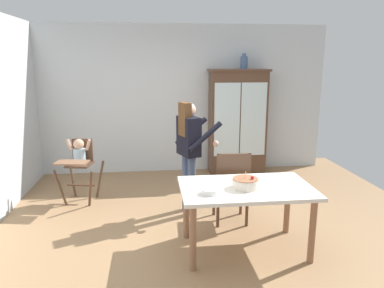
{
  "coord_description": "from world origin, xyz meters",
  "views": [
    {
      "loc": [
        -0.62,
        -4.08,
        2.07
      ],
      "look_at": [
        -0.06,
        0.7,
        0.95
      ],
      "focal_mm": 33.98,
      "sensor_mm": 36.0,
      "label": 1
    }
  ],
  "objects_px": {
    "birthday_cake": "(245,183)",
    "dining_table": "(246,195)",
    "high_chair_with_toddler": "(79,159)",
    "serving_bowl": "(210,191)",
    "dining_chair_far_side": "(232,183)",
    "china_cabinet": "(237,122)",
    "ceramic_vase": "(244,62)",
    "adult_person": "(189,144)"
  },
  "relations": [
    {
      "from": "birthday_cake",
      "to": "dining_table",
      "type": "bearing_deg",
      "value": 63.62
    },
    {
      "from": "high_chair_with_toddler",
      "to": "birthday_cake",
      "type": "xyz_separation_m",
      "value": [
        2.03,
        -1.72,
        0.14
      ]
    },
    {
      "from": "high_chair_with_toddler",
      "to": "serving_bowl",
      "type": "xyz_separation_m",
      "value": [
        1.63,
        -1.84,
        0.11
      ]
    },
    {
      "from": "high_chair_with_toddler",
      "to": "dining_chair_far_side",
      "type": "bearing_deg",
      "value": -15.89
    },
    {
      "from": "dining_table",
      "to": "dining_chair_far_side",
      "type": "distance_m",
      "value": 0.66
    },
    {
      "from": "china_cabinet",
      "to": "birthday_cake",
      "type": "height_order",
      "value": "china_cabinet"
    },
    {
      "from": "ceramic_vase",
      "to": "dining_table",
      "type": "height_order",
      "value": "ceramic_vase"
    },
    {
      "from": "dining_table",
      "to": "dining_chair_far_side",
      "type": "height_order",
      "value": "dining_chair_far_side"
    },
    {
      "from": "dining_table",
      "to": "china_cabinet",
      "type": "bearing_deg",
      "value": 78.42
    },
    {
      "from": "adult_person",
      "to": "serving_bowl",
      "type": "bearing_deg",
      "value": 162.75
    },
    {
      "from": "dining_table",
      "to": "dining_chair_far_side",
      "type": "bearing_deg",
      "value": 90.32
    },
    {
      "from": "dining_chair_far_side",
      "to": "serving_bowl",
      "type": "bearing_deg",
      "value": 65.28
    },
    {
      "from": "china_cabinet",
      "to": "dining_table",
      "type": "bearing_deg",
      "value": -101.58
    },
    {
      "from": "dining_table",
      "to": "adult_person",
      "type": "bearing_deg",
      "value": 114.54
    },
    {
      "from": "birthday_cake",
      "to": "serving_bowl",
      "type": "distance_m",
      "value": 0.42
    },
    {
      "from": "china_cabinet",
      "to": "dining_chair_far_side",
      "type": "bearing_deg",
      "value": -105.01
    },
    {
      "from": "adult_person",
      "to": "dining_table",
      "type": "relative_size",
      "value": 1.08
    },
    {
      "from": "china_cabinet",
      "to": "birthday_cake",
      "type": "relative_size",
      "value": 6.82
    },
    {
      "from": "adult_person",
      "to": "serving_bowl",
      "type": "distance_m",
      "value": 1.28
    },
    {
      "from": "china_cabinet",
      "to": "serving_bowl",
      "type": "distance_m",
      "value": 3.18
    },
    {
      "from": "high_chair_with_toddler",
      "to": "dining_table",
      "type": "distance_m",
      "value": 2.65
    },
    {
      "from": "adult_person",
      "to": "dining_chair_far_side",
      "type": "distance_m",
      "value": 0.78
    },
    {
      "from": "ceramic_vase",
      "to": "high_chair_with_toddler",
      "type": "bearing_deg",
      "value": -156.78
    },
    {
      "from": "adult_person",
      "to": "china_cabinet",
      "type": "bearing_deg",
      "value": -52.24
    },
    {
      "from": "china_cabinet",
      "to": "serving_bowl",
      "type": "bearing_deg",
      "value": -108.5
    },
    {
      "from": "high_chair_with_toddler",
      "to": "dining_table",
      "type": "relative_size",
      "value": 0.67
    },
    {
      "from": "china_cabinet",
      "to": "adult_person",
      "type": "xyz_separation_m",
      "value": [
        -1.08,
        -1.75,
        0.01
      ]
    },
    {
      "from": "dining_chair_far_side",
      "to": "birthday_cake",
      "type": "bearing_deg",
      "value": 90.83
    },
    {
      "from": "china_cabinet",
      "to": "ceramic_vase",
      "type": "xyz_separation_m",
      "value": [
        0.09,
        0.0,
        1.07
      ]
    },
    {
      "from": "birthday_cake",
      "to": "high_chair_with_toddler",
      "type": "bearing_deg",
      "value": 139.76
    },
    {
      "from": "adult_person",
      "to": "dining_chair_far_side",
      "type": "xyz_separation_m",
      "value": [
        0.49,
        -0.43,
        -0.41
      ]
    },
    {
      "from": "serving_bowl",
      "to": "ceramic_vase",
      "type": "bearing_deg",
      "value": 69.97
    },
    {
      "from": "dining_table",
      "to": "birthday_cake",
      "type": "bearing_deg",
      "value": -116.38
    },
    {
      "from": "china_cabinet",
      "to": "dining_chair_far_side",
      "type": "height_order",
      "value": "china_cabinet"
    },
    {
      "from": "dining_table",
      "to": "serving_bowl",
      "type": "height_order",
      "value": "serving_bowl"
    },
    {
      "from": "high_chair_with_toddler",
      "to": "china_cabinet",
      "type": "bearing_deg",
      "value": 34.43
    },
    {
      "from": "china_cabinet",
      "to": "birthday_cake",
      "type": "bearing_deg",
      "value": -101.83
    },
    {
      "from": "birthday_cake",
      "to": "serving_bowl",
      "type": "bearing_deg",
      "value": -162.91
    },
    {
      "from": "high_chair_with_toddler",
      "to": "dining_chair_far_side",
      "type": "xyz_separation_m",
      "value": [
        2.05,
        -1.02,
        -0.1
      ]
    },
    {
      "from": "dining_table",
      "to": "serving_bowl",
      "type": "relative_size",
      "value": 7.87
    },
    {
      "from": "dining_table",
      "to": "serving_bowl",
      "type": "xyz_separation_m",
      "value": [
        -0.42,
        -0.17,
        0.13
      ]
    },
    {
      "from": "serving_bowl",
      "to": "dining_chair_far_side",
      "type": "bearing_deg",
      "value": 62.93
    }
  ]
}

